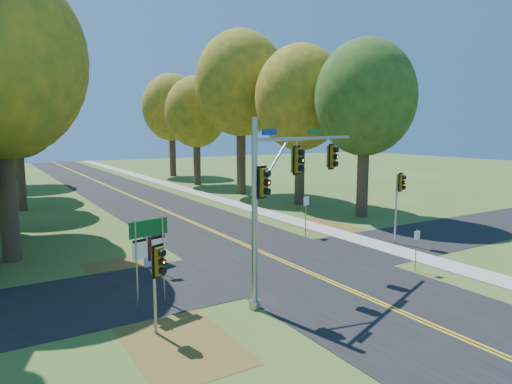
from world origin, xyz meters
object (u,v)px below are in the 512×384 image
traffic_mast (285,183)px  info_kiosk (154,248)px  east_signal_pole (400,190)px  route_sign_cluster (149,244)px

traffic_mast → info_kiosk: size_ratio=4.33×
east_signal_pole → route_sign_cluster: (-14.72, -1.59, -0.72)m
traffic_mast → east_signal_pole: bearing=-4.3°
east_signal_pole → info_kiosk: 13.52m
traffic_mast → east_signal_pole: 10.44m
route_sign_cluster → info_kiosk: size_ratio=2.04×
traffic_mast → route_sign_cluster: size_ratio=2.13×
traffic_mast → info_kiosk: traffic_mast is taller
traffic_mast → route_sign_cluster: (-4.83, 1.49, -2.04)m
traffic_mast → info_kiosk: (-3.03, 6.38, -3.56)m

